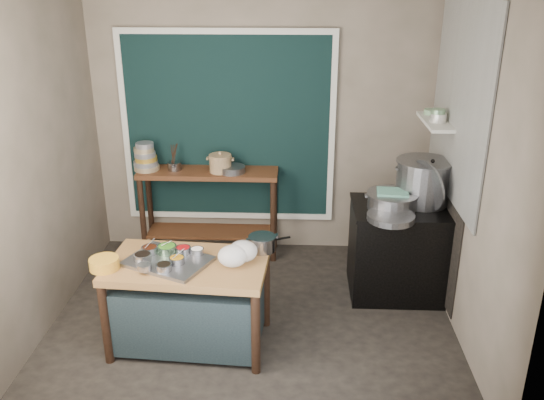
{
  "coord_description": "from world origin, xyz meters",
  "views": [
    {
      "loc": [
        0.36,
        -4.33,
        2.9
      ],
      "look_at": [
        0.16,
        0.25,
        1.05
      ],
      "focal_mm": 38.0,
      "sensor_mm": 36.0,
      "label": 1
    }
  ],
  "objects_px": {
    "saucepan": "(262,243)",
    "utensil_cup": "(175,166)",
    "prep_table": "(190,303)",
    "ceramic_crock": "(220,164)",
    "steamer": "(392,201)",
    "condiment_tray": "(168,261)",
    "stove_block": "(399,251)",
    "back_counter": "(210,212)",
    "yellow_basin": "(104,264)",
    "stock_pot": "(423,182)"
  },
  "relations": [
    {
      "from": "stove_block",
      "to": "ceramic_crock",
      "type": "relative_size",
      "value": 3.7
    },
    {
      "from": "prep_table",
      "to": "back_counter",
      "type": "distance_m",
      "value": 1.64
    },
    {
      "from": "back_counter",
      "to": "ceramic_crock",
      "type": "relative_size",
      "value": 5.95
    },
    {
      "from": "prep_table",
      "to": "stove_block",
      "type": "bearing_deg",
      "value": 30.06
    },
    {
      "from": "prep_table",
      "to": "stock_pot",
      "type": "xyz_separation_m",
      "value": [
        2.01,
        1.02,
        0.71
      ]
    },
    {
      "from": "back_counter",
      "to": "steamer",
      "type": "height_order",
      "value": "steamer"
    },
    {
      "from": "back_counter",
      "to": "steamer",
      "type": "bearing_deg",
      "value": -23.69
    },
    {
      "from": "stove_block",
      "to": "yellow_basin",
      "type": "relative_size",
      "value": 3.95
    },
    {
      "from": "saucepan",
      "to": "utensil_cup",
      "type": "relative_size",
      "value": 1.61
    },
    {
      "from": "back_counter",
      "to": "stock_pot",
      "type": "distance_m",
      "value": 2.25
    },
    {
      "from": "utensil_cup",
      "to": "stove_block",
      "type": "bearing_deg",
      "value": -18.0
    },
    {
      "from": "yellow_basin",
      "to": "stove_block",
      "type": "bearing_deg",
      "value": 22.94
    },
    {
      "from": "yellow_basin",
      "to": "stock_pot",
      "type": "bearing_deg",
      "value": 23.68
    },
    {
      "from": "stock_pot",
      "to": "back_counter",
      "type": "bearing_deg",
      "value": 163.48
    },
    {
      "from": "back_counter",
      "to": "stove_block",
      "type": "xyz_separation_m",
      "value": [
        1.9,
        -0.73,
        -0.05
      ]
    },
    {
      "from": "saucepan",
      "to": "steamer",
      "type": "relative_size",
      "value": 0.5
    },
    {
      "from": "prep_table",
      "to": "ceramic_crock",
      "type": "bearing_deg",
      "value": 91.28
    },
    {
      "from": "back_counter",
      "to": "condiment_tray",
      "type": "distance_m",
      "value": 1.68
    },
    {
      "from": "stove_block",
      "to": "steamer",
      "type": "bearing_deg",
      "value": -156.74
    },
    {
      "from": "yellow_basin",
      "to": "saucepan",
      "type": "height_order",
      "value": "saucepan"
    },
    {
      "from": "steamer",
      "to": "prep_table",
      "type": "bearing_deg",
      "value": -153.45
    },
    {
      "from": "yellow_basin",
      "to": "steamer",
      "type": "distance_m",
      "value": 2.53
    },
    {
      "from": "yellow_basin",
      "to": "ceramic_crock",
      "type": "distance_m",
      "value": 1.87
    },
    {
      "from": "condiment_tray",
      "to": "ceramic_crock",
      "type": "xyz_separation_m",
      "value": [
        0.22,
        1.61,
        0.27
      ]
    },
    {
      "from": "ceramic_crock",
      "to": "saucepan",
      "type": "bearing_deg",
      "value": -69.43
    },
    {
      "from": "saucepan",
      "to": "ceramic_crock",
      "type": "relative_size",
      "value": 0.95
    },
    {
      "from": "ceramic_crock",
      "to": "steamer",
      "type": "xyz_separation_m",
      "value": [
        1.64,
        -0.74,
        -0.08
      ]
    },
    {
      "from": "prep_table",
      "to": "back_counter",
      "type": "bearing_deg",
      "value": 96.12
    },
    {
      "from": "utensil_cup",
      "to": "saucepan",
      "type": "bearing_deg",
      "value": -54.57
    },
    {
      "from": "stove_block",
      "to": "steamer",
      "type": "distance_m",
      "value": 0.55
    },
    {
      "from": "utensil_cup",
      "to": "ceramic_crock",
      "type": "relative_size",
      "value": 0.59
    },
    {
      "from": "ceramic_crock",
      "to": "utensil_cup",
      "type": "bearing_deg",
      "value": 175.6
    },
    {
      "from": "utensil_cup",
      "to": "back_counter",
      "type": "bearing_deg",
      "value": -0.03
    },
    {
      "from": "back_counter",
      "to": "yellow_basin",
      "type": "bearing_deg",
      "value": -107.19
    },
    {
      "from": "yellow_basin",
      "to": "utensil_cup",
      "type": "relative_size",
      "value": 1.59
    },
    {
      "from": "prep_table",
      "to": "saucepan",
      "type": "relative_size",
      "value": 5.4
    },
    {
      "from": "stove_block",
      "to": "condiment_tray",
      "type": "relative_size",
      "value": 1.45
    },
    {
      "from": "ceramic_crock",
      "to": "steamer",
      "type": "height_order",
      "value": "ceramic_crock"
    },
    {
      "from": "condiment_tray",
      "to": "saucepan",
      "type": "distance_m",
      "value": 0.77
    },
    {
      "from": "back_counter",
      "to": "stock_pot",
      "type": "xyz_separation_m",
      "value": [
        2.08,
        -0.62,
        0.61
      ]
    },
    {
      "from": "saucepan",
      "to": "utensil_cup",
      "type": "bearing_deg",
      "value": 101.88
    },
    {
      "from": "prep_table",
      "to": "ceramic_crock",
      "type": "height_order",
      "value": "ceramic_crock"
    },
    {
      "from": "back_counter",
      "to": "stove_block",
      "type": "relative_size",
      "value": 1.61
    },
    {
      "from": "stock_pot",
      "to": "steamer",
      "type": "height_order",
      "value": "stock_pot"
    },
    {
      "from": "prep_table",
      "to": "stock_pot",
      "type": "relative_size",
      "value": 2.39
    },
    {
      "from": "back_counter",
      "to": "ceramic_crock",
      "type": "xyz_separation_m",
      "value": [
        0.14,
        -0.04,
        0.56
      ]
    },
    {
      "from": "condiment_tray",
      "to": "utensil_cup",
      "type": "xyz_separation_m",
      "value": [
        -0.27,
        1.65,
        0.23
      ]
    },
    {
      "from": "back_counter",
      "to": "stove_block",
      "type": "distance_m",
      "value": 2.04
    },
    {
      "from": "stove_block",
      "to": "steamer",
      "type": "height_order",
      "value": "steamer"
    },
    {
      "from": "utensil_cup",
      "to": "steamer",
      "type": "xyz_separation_m",
      "value": [
        2.13,
        -0.78,
        -0.04
      ]
    }
  ]
}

